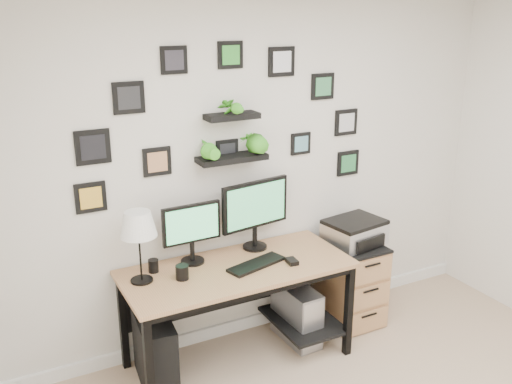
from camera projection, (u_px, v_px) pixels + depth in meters
room at (264, 318)px, 4.64m from camera, size 4.00×4.00×4.00m
desk at (240, 280)px, 4.03m from camera, size 1.60×0.70×0.75m
monitor_left at (192, 229)px, 3.93m from camera, size 0.43×0.17×0.43m
monitor_right at (255, 209)px, 4.15m from camera, size 0.56×0.21×0.52m
keyboard at (256, 264)px, 3.96m from camera, size 0.46×0.25×0.02m
mouse at (292, 261)px, 4.00m from camera, size 0.08×0.11×0.03m
table_lamp at (138, 226)px, 3.62m from camera, size 0.24×0.24×0.49m
mug at (182, 272)px, 3.76m from camera, size 0.09×0.09×0.10m
pen_cup at (153, 266)px, 3.86m from camera, size 0.07×0.07×0.09m
pc_tower_black at (155, 351)px, 3.86m from camera, size 0.27×0.51×0.49m
pc_tower_grey at (297, 314)px, 4.37m from camera, size 0.21×0.46×0.45m
file_cabinet at (350, 282)px, 4.62m from camera, size 0.43×0.53×0.67m
printer at (355, 232)px, 4.50m from camera, size 0.48×0.41×0.20m
wall_decor at (232, 128)px, 3.97m from camera, size 2.25×0.18×1.09m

